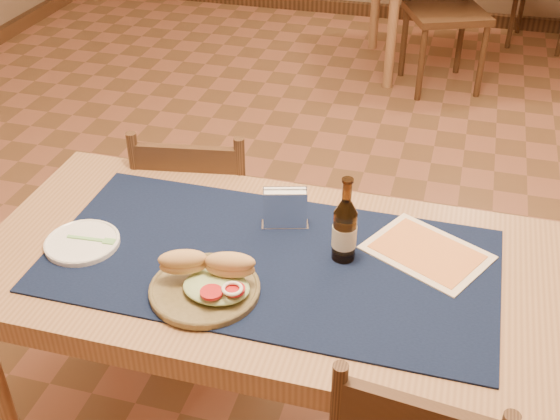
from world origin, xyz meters
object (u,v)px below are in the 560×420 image
(main_table, at_px, (270,284))
(napkin_holder, at_px, (285,209))
(sandwich_plate, at_px, (208,283))
(chair_main_far, at_px, (201,220))
(beer_bottle, at_px, (345,230))

(main_table, bearing_deg, napkin_holder, 90.92)
(main_table, height_order, napkin_holder, napkin_holder)
(sandwich_plate, relative_size, napkin_holder, 2.00)
(chair_main_far, xyz_separation_m, sandwich_plate, (0.30, -0.69, 0.33))
(sandwich_plate, distance_m, napkin_holder, 0.35)
(chair_main_far, xyz_separation_m, beer_bottle, (0.60, -0.46, 0.39))
(main_table, height_order, chair_main_far, chair_main_far)
(main_table, xyz_separation_m, chair_main_far, (-0.41, 0.52, -0.21))
(chair_main_far, distance_m, beer_bottle, 0.85)
(chair_main_far, xyz_separation_m, napkin_holder, (0.41, -0.36, 0.36))
(main_table, relative_size, beer_bottle, 6.49)
(chair_main_far, bearing_deg, main_table, -51.65)
(chair_main_far, relative_size, sandwich_plate, 3.12)
(beer_bottle, bearing_deg, napkin_holder, 151.68)
(napkin_holder, bearing_deg, chair_main_far, 138.75)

